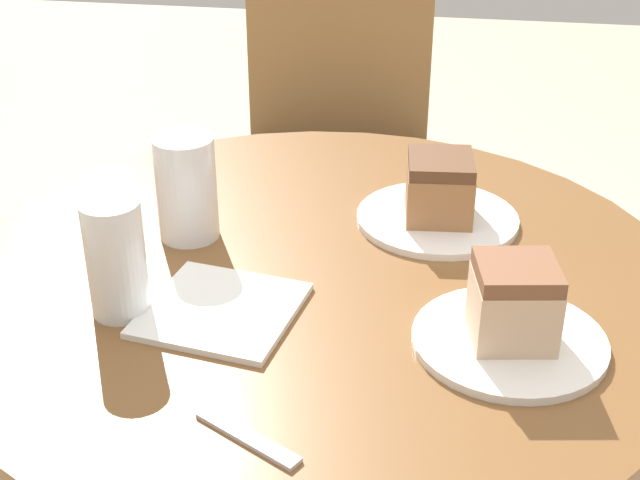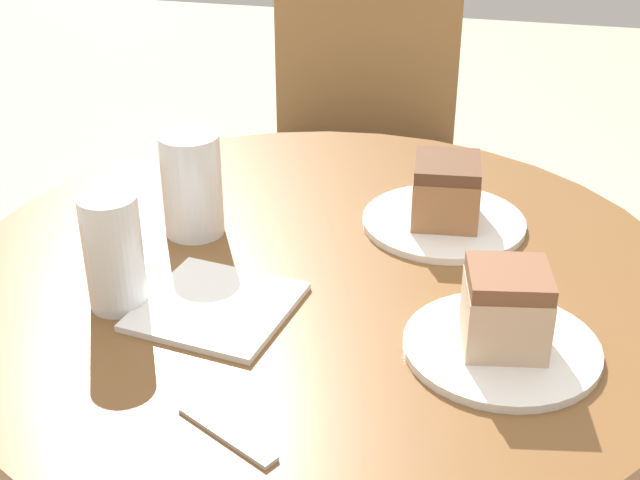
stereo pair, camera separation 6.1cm
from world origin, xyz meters
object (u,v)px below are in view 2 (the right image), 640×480
plate_near (501,347)px  plate_far (444,222)px  glass_water (114,259)px  chair (362,156)px  cake_slice_far (446,190)px  cake_slice_near (506,308)px  glass_lemonade (192,189)px

plate_near → plate_far: size_ratio=0.96×
plate_near → glass_water: (-0.44, -0.01, 0.06)m
chair → cake_slice_far: 0.76m
plate_near → plate_far: (-0.09, 0.28, 0.00)m
plate_near → cake_slice_far: cake_slice_far is taller
cake_slice_far → plate_near: bearing=-71.8°
cake_slice_near → plate_far: bearing=108.2°
chair → plate_near: size_ratio=4.48×
cake_slice_near → cake_slice_far: cake_slice_near is taller
plate_near → cake_slice_near: size_ratio=2.15×
glass_lemonade → chair: bearing=83.4°
cake_slice_near → glass_water: glass_water is taller
chair → glass_lemonade: size_ratio=6.81×
chair → cake_slice_far: (0.24, -0.68, 0.26)m
plate_far → glass_water: size_ratio=1.59×
chair → cake_slice_far: size_ratio=9.11×
plate_far → cake_slice_near: bearing=-71.8°
glass_water → cake_slice_far: bearing=39.3°
chair → plate_far: 0.75m
plate_near → cake_slice_far: (-0.09, 0.28, 0.05)m
glass_lemonade → glass_water: (-0.02, -0.19, -0.00)m
cake_slice_far → glass_lemonade: (-0.33, -0.10, 0.01)m
chair → glass_water: size_ratio=6.82×
chair → cake_slice_near: (0.33, -0.96, 0.26)m
cake_slice_far → glass_lemonade: bearing=-163.8°
chair → cake_slice_near: chair is taller
plate_near → cake_slice_near: bearing=0.0°
chair → glass_water: 1.01m
plate_near → cake_slice_far: bearing=108.2°
cake_slice_far → glass_lemonade: 0.34m
cake_slice_far → glass_lemonade: size_ratio=0.75×
chair → cake_slice_far: chair is taller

